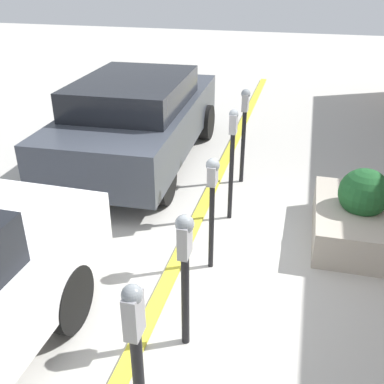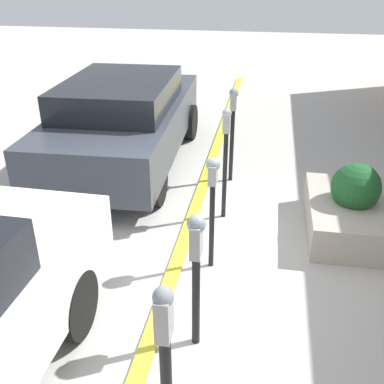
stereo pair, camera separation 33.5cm
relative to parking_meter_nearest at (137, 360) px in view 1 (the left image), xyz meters
The scene contains 9 objects.
ground_plane 2.58m from the parking_meter_nearest, ahead, with size 40.00×40.00×0.00m, color beige.
curb_strip 2.58m from the parking_meter_nearest, 10.05° to the left, with size 19.00×0.16×0.04m.
parking_meter_nearest is the anchor object (origin of this frame).
parking_meter_second 1.14m from the parking_meter_nearest, ahead, with size 0.19×0.16×1.38m.
parking_meter_middle 2.36m from the parking_meter_nearest, ahead, with size 0.18×0.15×1.37m.
parking_meter_fourth 3.53m from the parking_meter_nearest, ahead, with size 0.14×0.12×1.56m.
parking_meter_farthest 4.73m from the parking_meter_nearest, ahead, with size 0.17×0.14×1.52m.
planter_box 3.86m from the parking_meter_nearest, 26.25° to the right, with size 1.62×1.10×0.97m.
parked_car_middle 5.43m from the parking_meter_nearest, 20.33° to the left, with size 4.62×2.05×1.53m.
Camera 1 is at (-4.24, -1.17, 3.20)m, focal length 42.00 mm.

